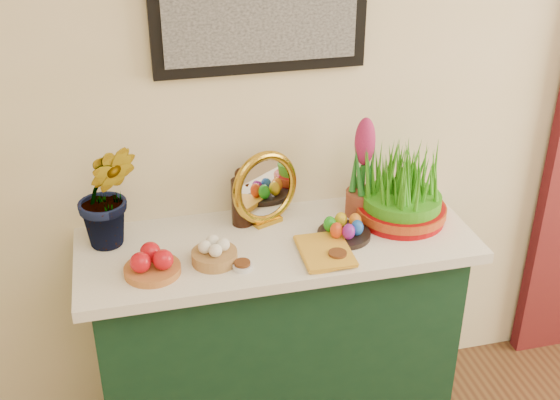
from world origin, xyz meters
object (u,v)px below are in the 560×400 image
at_px(sideboard, 277,342).
at_px(book, 301,254).
at_px(wheatgrass_sabzeh, 403,190).
at_px(mirror, 265,189).
at_px(hyacinth_green, 105,179).

xyz_separation_m(sideboard, book, (0.05, -0.14, 0.48)).
xyz_separation_m(book, wheatgrass_sabzeh, (0.43, 0.17, 0.10)).
height_order(sideboard, book, book).
distance_m(sideboard, mirror, 0.61).
distance_m(mirror, book, 0.30).
distance_m(sideboard, wheatgrass_sabzeh, 0.76).
xyz_separation_m(mirror, wheatgrass_sabzeh, (0.49, -0.11, -0.01)).
height_order(hyacinth_green, wheatgrass_sabzeh, hyacinth_green).
distance_m(hyacinth_green, wheatgrass_sabzeh, 1.05).
height_order(mirror, wheatgrass_sabzeh, mirror).
bearing_deg(book, wheatgrass_sabzeh, 23.10).
xyz_separation_m(hyacinth_green, wheatgrass_sabzeh, (1.04, -0.08, -0.13)).
distance_m(book, wheatgrass_sabzeh, 0.47).
relative_size(sideboard, mirror, 4.67).
bearing_deg(sideboard, book, -70.81).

